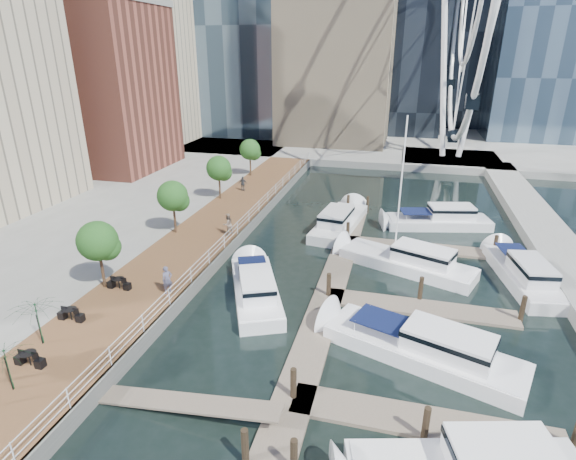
# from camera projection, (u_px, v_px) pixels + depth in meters

# --- Properties ---
(ground) EXTENTS (520.00, 520.00, 0.00)m
(ground) POSITION_uv_depth(u_px,v_px,m) (248.00, 364.00, 24.04)
(ground) COLOR black
(ground) RESTS_ON ground
(boardwalk) EXTENTS (6.00, 60.00, 1.00)m
(boardwalk) POSITION_uv_depth(u_px,v_px,m) (207.00, 236.00, 39.44)
(boardwalk) COLOR brown
(boardwalk) RESTS_ON ground
(seawall) EXTENTS (0.25, 60.00, 1.00)m
(seawall) POSITION_uv_depth(u_px,v_px,m) (239.00, 239.00, 38.75)
(seawall) COLOR #595954
(seawall) RESTS_ON ground
(land_far) EXTENTS (200.00, 114.00, 1.00)m
(land_far) POSITION_uv_depth(u_px,v_px,m) (378.00, 115.00, 115.70)
(land_far) COLOR gray
(land_far) RESTS_ON ground
(breakwater) EXTENTS (4.00, 60.00, 1.00)m
(breakwater) POSITION_uv_depth(u_px,v_px,m) (555.00, 247.00, 37.24)
(breakwater) COLOR gray
(breakwater) RESTS_ON ground
(pier) EXTENTS (14.00, 12.00, 1.00)m
(pier) POSITION_uv_depth(u_px,v_px,m) (450.00, 160.00, 67.44)
(pier) COLOR gray
(pier) RESTS_ON ground
(railing) EXTENTS (0.10, 60.00, 1.05)m
(railing) POSITION_uv_depth(u_px,v_px,m) (237.00, 228.00, 38.39)
(railing) COLOR white
(railing) RESTS_ON boardwalk
(floating_docks) EXTENTS (16.00, 34.00, 2.60)m
(floating_docks) POSITION_uv_depth(u_px,v_px,m) (404.00, 286.00, 31.00)
(floating_docks) COLOR #6D6051
(floating_docks) RESTS_ON ground
(midrise_condos) EXTENTS (19.00, 67.00, 28.00)m
(midrise_condos) POSITION_uv_depth(u_px,v_px,m) (42.00, 72.00, 51.00)
(midrise_condos) COLOR #BCAD8E
(midrise_condos) RESTS_ON ground
(street_trees) EXTENTS (2.60, 42.60, 4.60)m
(street_trees) POSITION_uv_depth(u_px,v_px,m) (173.00, 196.00, 37.70)
(street_trees) COLOR #3F2B1C
(street_trees) RESTS_ON ground
(cafe_tables) EXTENTS (2.50, 13.70, 0.74)m
(cafe_tables) POSITION_uv_depth(u_px,v_px,m) (52.00, 335.00, 24.13)
(cafe_tables) COLOR black
(cafe_tables) RESTS_ON ground
(yacht_foreground) EXTENTS (11.99, 6.91, 2.15)m
(yacht_foreground) POSITION_uv_depth(u_px,v_px,m) (421.00, 358.00, 24.48)
(yacht_foreground) COLOR white
(yacht_foreground) RESTS_ON ground
(pedestrian_near) EXTENTS (0.78, 0.80, 1.85)m
(pedestrian_near) POSITION_uv_depth(u_px,v_px,m) (167.00, 280.00, 28.80)
(pedestrian_near) COLOR #4F4F69
(pedestrian_near) RESTS_ON boardwalk
(pedestrian_mid) EXTENTS (1.09, 1.17, 1.91)m
(pedestrian_mid) POSITION_uv_depth(u_px,v_px,m) (228.00, 224.00, 38.05)
(pedestrian_mid) COLOR gray
(pedestrian_mid) RESTS_ON boardwalk
(pedestrian_far) EXTENTS (0.98, 0.44, 1.64)m
(pedestrian_far) POSITION_uv_depth(u_px,v_px,m) (243.00, 184.00, 50.34)
(pedestrian_far) COLOR #343941
(pedestrian_far) RESTS_ON boardwalk
(moored_yachts) EXTENTS (23.45, 34.36, 11.50)m
(moored_yachts) POSITION_uv_depth(u_px,v_px,m) (402.00, 272.00, 34.08)
(moored_yachts) COLOR white
(moored_yachts) RESTS_ON ground
(cafe_seating) EXTENTS (4.23, 7.81, 2.54)m
(cafe_seating) POSITION_uv_depth(u_px,v_px,m) (9.00, 356.00, 21.10)
(cafe_seating) COLOR #0D3317
(cafe_seating) RESTS_ON ground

